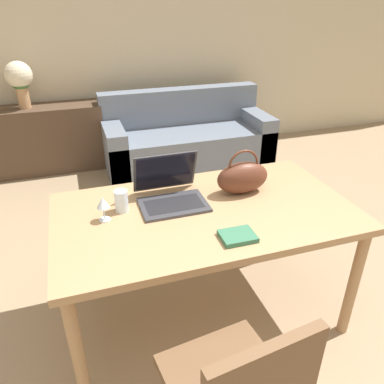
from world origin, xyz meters
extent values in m
cube|color=beige|center=(0.00, 3.42, 1.35)|extent=(10.00, 0.06, 2.70)
cube|color=#A87F56|center=(0.14, 0.56, 0.73)|extent=(1.59, 0.89, 0.04)
cylinder|color=#A87F56|center=(-0.59, 0.17, 0.35)|extent=(0.06, 0.06, 0.71)
cylinder|color=#A87F56|center=(0.88, 0.17, 0.35)|extent=(0.06, 0.06, 0.71)
cylinder|color=#A87F56|center=(-0.59, 0.94, 0.35)|extent=(0.06, 0.06, 0.71)
cylinder|color=#A87F56|center=(0.88, 0.94, 0.35)|extent=(0.06, 0.06, 0.71)
cube|color=brown|center=(-0.05, -0.23, 0.45)|extent=(0.49, 0.49, 0.05)
cylinder|color=brown|center=(0.12, -0.02, 0.21)|extent=(0.04, 0.04, 0.43)
cube|color=slate|center=(0.74, 2.76, 0.21)|extent=(1.84, 0.78, 0.42)
cube|color=slate|center=(0.74, 3.05, 0.62)|extent=(1.84, 0.20, 0.40)
cube|color=slate|center=(-0.08, 2.76, 0.28)|extent=(0.20, 0.78, 0.56)
cube|color=slate|center=(1.56, 2.76, 0.28)|extent=(0.20, 0.78, 0.56)
cube|color=#4C3828|center=(-0.82, 3.14, 0.36)|extent=(1.32, 0.40, 0.71)
cube|color=#38383D|center=(-0.01, 0.65, 0.75)|extent=(0.36, 0.25, 0.02)
cube|color=black|center=(-0.01, 0.64, 0.76)|extent=(0.31, 0.16, 0.00)
cube|color=#38383D|center=(-0.01, 0.82, 0.88)|extent=(0.36, 0.09, 0.24)
cube|color=black|center=(-0.01, 0.81, 0.88)|extent=(0.33, 0.08, 0.22)
cylinder|color=silver|center=(-0.28, 0.68, 0.81)|extent=(0.07, 0.07, 0.12)
cylinder|color=silver|center=(-0.38, 0.62, 0.75)|extent=(0.06, 0.06, 0.01)
cylinder|color=silver|center=(-0.38, 0.62, 0.79)|extent=(0.01, 0.01, 0.07)
cone|color=silver|center=(-0.38, 0.62, 0.85)|extent=(0.06, 0.06, 0.06)
ellipsoid|color=#592D1E|center=(0.41, 0.68, 0.84)|extent=(0.31, 0.15, 0.19)
torus|color=#592D1E|center=(0.41, 0.68, 0.92)|extent=(0.18, 0.01, 0.18)
cylinder|color=tan|center=(-0.91, 3.13, 0.83)|extent=(0.12, 0.12, 0.24)
sphere|color=#3D6B38|center=(-0.91, 3.13, 1.00)|extent=(0.20, 0.20, 0.20)
sphere|color=beige|center=(-0.91, 3.13, 1.05)|extent=(0.26, 0.26, 0.26)
cube|color=#336B4C|center=(0.20, 0.26, 0.76)|extent=(0.17, 0.13, 0.02)
camera|label=1|loc=(-0.46, -1.05, 1.77)|focal=35.00mm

